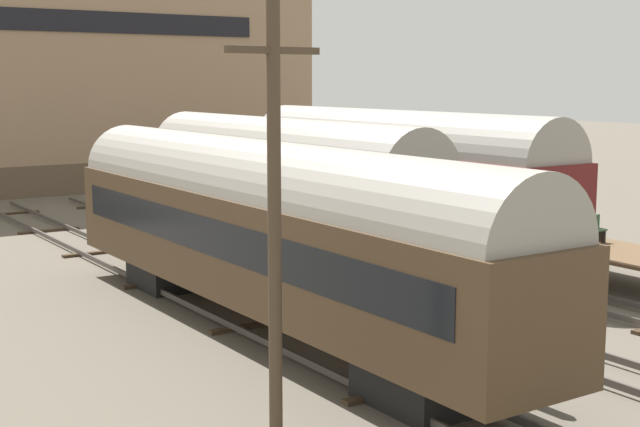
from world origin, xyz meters
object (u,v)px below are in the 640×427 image
bench (587,229)px  person_worker (527,349)px  train_car_brown (265,224)px  train_car_maroon (395,174)px  utility_pole (274,217)px  train_car_navy (281,183)px

bench → person_worker: 12.56m
train_car_brown → bench: 12.25m
train_car_maroon → utility_pole: size_ratio=2.00×
train_car_maroon → bench: size_ratio=11.28×
person_worker → utility_pole: (-5.24, 1.03, 3.01)m
bench → train_car_maroon: bearing=116.7°
bench → utility_pole: 16.90m
bench → person_worker: bench is taller
train_car_navy → utility_pole: bearing=-121.4°
train_car_navy → utility_pole: utility_pole is taller
utility_pole → bench: bearing=21.5°
train_car_navy → utility_pole: 15.21m
train_car_navy → utility_pole: (-7.89, -12.95, 1.17)m
utility_pole → train_car_brown: bearing=61.4°
train_car_brown → train_car_maroon: (9.06, 6.16, 0.23)m
person_worker → train_car_navy: bearing=79.3°
train_car_brown → person_worker: bearing=-75.4°
utility_pole → person_worker: bearing=-11.1°
person_worker → utility_pole: 6.13m
train_car_brown → bench: bearing=-0.3°
train_car_navy → train_car_maroon: train_car_maroon is taller
bench → person_worker: size_ratio=0.78×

